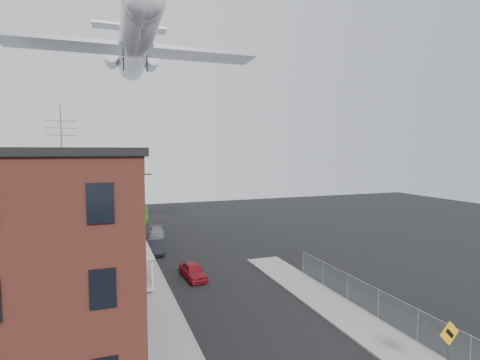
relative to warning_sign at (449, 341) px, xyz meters
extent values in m
cube|color=gray|center=(-11.10, 25.03, -1.82)|extent=(3.00, 62.00, 0.12)
cube|color=gray|center=(-0.10, 7.03, -1.82)|extent=(3.00, 26.00, 0.12)
cube|color=gray|center=(-9.65, 25.03, -1.81)|extent=(0.15, 62.00, 0.14)
cube|color=gray|center=(-1.55, 7.03, -1.81)|extent=(0.15, 26.00, 0.14)
cube|color=#331310|center=(-17.60, 8.03, 3.12)|extent=(10.00, 12.00, 10.00)
cube|color=black|center=(-17.60, 8.03, 8.27)|extent=(10.30, 12.30, 0.30)
cube|color=beige|center=(-12.52, 8.03, 7.82)|extent=(0.16, 12.20, 0.60)
cylinder|color=#515156|center=(-15.60, 6.03, 9.27)|extent=(0.04, 0.04, 2.00)
cube|color=slate|center=(-17.60, 17.53, 3.12)|extent=(10.00, 7.00, 10.00)
cube|color=black|center=(-17.60, 17.53, 8.27)|extent=(10.25, 7.00, 0.30)
cube|color=gray|center=(-11.70, 17.53, -1.33)|extent=(1.80, 6.40, 0.25)
cube|color=beige|center=(-11.70, 17.53, 0.87)|extent=(1.90, 6.50, 0.15)
cube|color=slate|center=(-17.60, 24.53, 3.12)|extent=(10.00, 7.00, 10.00)
cube|color=black|center=(-17.60, 24.53, 8.27)|extent=(10.25, 7.00, 0.30)
cube|color=gray|center=(-11.70, 24.53, -1.33)|extent=(1.80, 6.40, 0.25)
cube|color=beige|center=(-11.70, 24.53, 0.87)|extent=(1.90, 6.50, 0.15)
cube|color=slate|center=(-17.60, 31.53, 3.12)|extent=(10.00, 7.00, 10.00)
cube|color=black|center=(-17.60, 31.53, 8.27)|extent=(10.25, 7.00, 0.30)
cube|color=gray|center=(-11.70, 31.53, -1.33)|extent=(1.80, 6.40, 0.25)
cube|color=beige|center=(-11.70, 31.53, 0.87)|extent=(1.90, 6.50, 0.15)
cube|color=slate|center=(-17.60, 38.53, 3.12)|extent=(10.00, 7.00, 10.00)
cube|color=black|center=(-17.60, 38.53, 8.27)|extent=(10.25, 7.00, 0.30)
cube|color=gray|center=(-11.70, 38.53, -1.33)|extent=(1.80, 6.40, 0.25)
cube|color=beige|center=(-11.70, 38.53, 0.87)|extent=(1.90, 6.50, 0.15)
cube|color=slate|center=(-17.60, 45.53, 3.12)|extent=(10.00, 7.00, 10.00)
cube|color=black|center=(-17.60, 45.53, 8.27)|extent=(10.25, 7.00, 0.30)
cube|color=gray|center=(-11.70, 45.53, -1.33)|extent=(1.80, 6.40, 0.25)
cube|color=beige|center=(-11.70, 45.53, 0.87)|extent=(1.90, 6.50, 0.15)
cylinder|color=gray|center=(1.40, 0.03, -0.93)|extent=(0.06, 0.06, 1.90)
cylinder|color=gray|center=(1.40, 3.03, -0.93)|extent=(0.06, 0.06, 1.90)
cylinder|color=gray|center=(1.40, 6.03, -0.93)|extent=(0.06, 0.06, 1.90)
cylinder|color=gray|center=(1.40, 9.03, -0.93)|extent=(0.06, 0.06, 1.90)
cylinder|color=gray|center=(1.40, 12.03, -0.93)|extent=(0.06, 0.06, 1.90)
cylinder|color=gray|center=(1.40, 15.03, -0.93)|extent=(0.06, 0.06, 1.90)
cube|color=gray|center=(1.40, 6.03, -0.03)|extent=(0.04, 18.00, 0.04)
cube|color=gray|center=(1.40, 6.03, -0.93)|extent=(0.02, 18.00, 1.80)
cylinder|color=#515156|center=(0.00, 0.03, -0.58)|extent=(0.07, 0.07, 2.60)
cube|color=#F4A90C|center=(0.00, -0.01, 0.37)|extent=(1.10, 0.03, 1.10)
cube|color=black|center=(0.00, -0.03, 0.37)|extent=(0.52, 0.02, 0.52)
cylinder|color=black|center=(-11.20, 19.03, 2.62)|extent=(0.26, 0.26, 9.00)
cube|color=black|center=(-11.20, 19.03, 6.42)|extent=(1.80, 0.12, 0.12)
cylinder|color=black|center=(-11.90, 19.03, 6.62)|extent=(0.08, 0.08, 0.25)
cylinder|color=black|center=(-10.50, 19.03, 6.62)|extent=(0.08, 0.08, 0.25)
cylinder|color=black|center=(-11.00, 29.03, -0.68)|extent=(0.24, 0.24, 2.40)
sphere|color=#1E4713|center=(-11.00, 29.03, 1.72)|extent=(3.20, 3.20, 3.20)
sphere|color=#1E4713|center=(-10.50, 28.73, 1.16)|extent=(2.24, 2.24, 2.24)
imported|color=maroon|center=(-7.40, 17.00, -1.24)|extent=(1.80, 3.87, 1.28)
imported|color=black|center=(-9.20, 25.57, -1.21)|extent=(1.56, 4.11, 1.34)
imported|color=gray|center=(-8.23, 32.08, -1.28)|extent=(2.23, 4.37, 1.21)
cylinder|color=silver|center=(-10.83, 24.44, 18.02)|extent=(3.61, 21.42, 2.84)
cone|color=silver|center=(-10.44, 35.10, 18.02)|extent=(2.94, 2.77, 2.84)
cube|color=#939399|center=(-10.87, 23.11, 17.13)|extent=(21.46, 4.50, 0.31)
cylinder|color=#939399|center=(-12.69, 32.07, 18.19)|extent=(1.55, 3.60, 1.42)
cylinder|color=#939399|center=(-8.42, 31.92, 18.19)|extent=(1.55, 3.60, 1.42)
cube|color=silver|center=(-10.46, 34.66, 20.51)|extent=(0.34, 3.38, 4.98)
cube|color=#939399|center=(-10.43, 35.55, 22.82)|extent=(8.52, 2.61, 0.22)
cylinder|color=#515156|center=(-11.15, 15.56, 16.42)|extent=(0.14, 0.14, 1.07)
camera|label=1|loc=(-14.03, -11.57, 8.30)|focal=28.00mm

